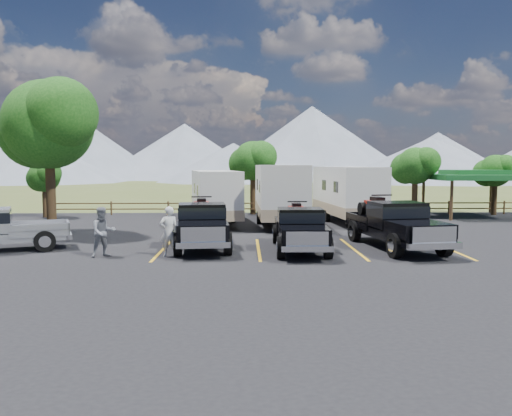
{
  "coord_description": "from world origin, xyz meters",
  "views": [
    {
      "loc": [
        -2.54,
        -16.68,
        3.59
      ],
      "look_at": [
        -2.06,
        6.05,
        1.6
      ],
      "focal_mm": 35.0,
      "sensor_mm": 36.0,
      "label": 1
    }
  ],
  "objects_px": {
    "trailer_left": "(215,196)",
    "trailer_center": "(280,194)",
    "pavilion": "(473,176)",
    "rig_center": "(300,227)",
    "rig_left": "(202,223)",
    "rig_right": "(394,223)",
    "person_b": "(103,232)",
    "tree_big_nw": "(48,125)",
    "trailer_right": "(347,193)",
    "person_a": "(169,231)"
  },
  "relations": [
    {
      "from": "trailer_right",
      "to": "person_a",
      "type": "height_order",
      "value": "trailer_right"
    },
    {
      "from": "rig_right",
      "to": "rig_left",
      "type": "bearing_deg",
      "value": 168.53
    },
    {
      "from": "pavilion",
      "to": "rig_center",
      "type": "height_order",
      "value": "pavilion"
    },
    {
      "from": "pavilion",
      "to": "rig_right",
      "type": "xyz_separation_m",
      "value": [
        -9.21,
        -12.72,
        -1.68
      ]
    },
    {
      "from": "pavilion",
      "to": "trailer_left",
      "type": "relative_size",
      "value": 0.68
    },
    {
      "from": "trailer_left",
      "to": "person_a",
      "type": "xyz_separation_m",
      "value": [
        -1.15,
        -10.57,
        -0.69
      ]
    },
    {
      "from": "rig_left",
      "to": "person_a",
      "type": "relative_size",
      "value": 3.34
    },
    {
      "from": "trailer_right",
      "to": "tree_big_nw",
      "type": "bearing_deg",
      "value": -168.88
    },
    {
      "from": "trailer_right",
      "to": "rig_left",
      "type": "bearing_deg",
      "value": -137.02
    },
    {
      "from": "pavilion",
      "to": "trailer_right",
      "type": "distance_m",
      "value": 9.88
    },
    {
      "from": "rig_center",
      "to": "rig_right",
      "type": "distance_m",
      "value": 4.11
    },
    {
      "from": "rig_left",
      "to": "trailer_center",
      "type": "bearing_deg",
      "value": 58.01
    },
    {
      "from": "trailer_center",
      "to": "pavilion",
      "type": "bearing_deg",
      "value": 17.12
    },
    {
      "from": "tree_big_nw",
      "to": "rig_right",
      "type": "height_order",
      "value": "tree_big_nw"
    },
    {
      "from": "tree_big_nw",
      "to": "trailer_left",
      "type": "relative_size",
      "value": 0.85
    },
    {
      "from": "rig_center",
      "to": "trailer_center",
      "type": "distance_m",
      "value": 8.82
    },
    {
      "from": "pavilion",
      "to": "rig_center",
      "type": "xyz_separation_m",
      "value": [
        -13.29,
        -13.17,
        -1.8
      ]
    },
    {
      "from": "rig_left",
      "to": "tree_big_nw",
      "type": "bearing_deg",
      "value": 146.37
    },
    {
      "from": "rig_center",
      "to": "person_a",
      "type": "relative_size",
      "value": 3.03
    },
    {
      "from": "rig_center",
      "to": "trailer_right",
      "type": "xyz_separation_m",
      "value": [
        4.0,
        9.94,
        0.84
      ]
    },
    {
      "from": "pavilion",
      "to": "trailer_center",
      "type": "bearing_deg",
      "value": -161.95
    },
    {
      "from": "trailer_center",
      "to": "trailer_right",
      "type": "distance_m",
      "value": 4.37
    },
    {
      "from": "tree_big_nw",
      "to": "person_a",
      "type": "xyz_separation_m",
      "value": [
        7.05,
        -6.59,
        -4.58
      ]
    },
    {
      "from": "trailer_left",
      "to": "trailer_center",
      "type": "xyz_separation_m",
      "value": [
        3.84,
        -0.4,
        0.18
      ]
    },
    {
      "from": "rig_right",
      "to": "trailer_left",
      "type": "xyz_separation_m",
      "value": [
        -8.13,
        8.72,
        0.6
      ]
    },
    {
      "from": "trailer_left",
      "to": "rig_right",
      "type": "bearing_deg",
      "value": -56.29
    },
    {
      "from": "tree_big_nw",
      "to": "rig_center",
      "type": "distance_m",
      "value": 14.09
    },
    {
      "from": "pavilion",
      "to": "rig_right",
      "type": "height_order",
      "value": "pavilion"
    },
    {
      "from": "pavilion",
      "to": "person_b",
      "type": "height_order",
      "value": "pavilion"
    },
    {
      "from": "tree_big_nw",
      "to": "trailer_center",
      "type": "xyz_separation_m",
      "value": [
        12.04,
        3.57,
        -3.72
      ]
    },
    {
      "from": "pavilion",
      "to": "tree_big_nw",
      "type": "bearing_deg",
      "value": -162.66
    },
    {
      "from": "trailer_left",
      "to": "person_a",
      "type": "distance_m",
      "value": 10.65
    },
    {
      "from": "trailer_left",
      "to": "trailer_center",
      "type": "height_order",
      "value": "trailer_center"
    },
    {
      "from": "rig_left",
      "to": "trailer_left",
      "type": "bearing_deg",
      "value": 83.85
    },
    {
      "from": "rig_left",
      "to": "rig_center",
      "type": "bearing_deg",
      "value": -17.6
    },
    {
      "from": "trailer_right",
      "to": "person_b",
      "type": "distance_m",
      "value": 16.33
    },
    {
      "from": "tree_big_nw",
      "to": "rig_right",
      "type": "relative_size",
      "value": 1.14
    },
    {
      "from": "tree_big_nw",
      "to": "rig_left",
      "type": "bearing_deg",
      "value": -27.99
    },
    {
      "from": "pavilion",
      "to": "rig_left",
      "type": "relative_size",
      "value": 0.95
    },
    {
      "from": "tree_big_nw",
      "to": "person_b",
      "type": "relative_size",
      "value": 4.07
    },
    {
      "from": "tree_big_nw",
      "to": "trailer_right",
      "type": "height_order",
      "value": "tree_big_nw"
    },
    {
      "from": "rig_center",
      "to": "rig_right",
      "type": "relative_size",
      "value": 0.86
    },
    {
      "from": "trailer_center",
      "to": "person_a",
      "type": "xyz_separation_m",
      "value": [
        -4.99,
        -10.16,
        -0.87
      ]
    },
    {
      "from": "rig_left",
      "to": "trailer_right",
      "type": "height_order",
      "value": "trailer_right"
    },
    {
      "from": "rig_center",
      "to": "trailer_right",
      "type": "relative_size",
      "value": 0.6
    },
    {
      "from": "tree_big_nw",
      "to": "trailer_center",
      "type": "distance_m",
      "value": 13.1
    },
    {
      "from": "trailer_left",
      "to": "pavilion",
      "type": "bearing_deg",
      "value": 3.68
    },
    {
      "from": "person_a",
      "to": "tree_big_nw",
      "type": "bearing_deg",
      "value": -58.05
    },
    {
      "from": "tree_big_nw",
      "to": "trailer_left",
      "type": "xyz_separation_m",
      "value": [
        8.2,
        3.98,
        -3.9
      ]
    },
    {
      "from": "rig_right",
      "to": "person_b",
      "type": "distance_m",
      "value": 11.96
    }
  ]
}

